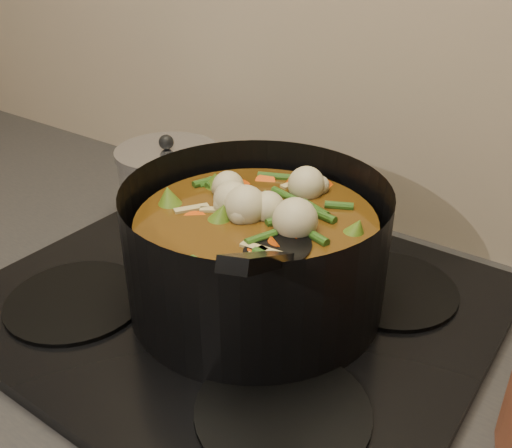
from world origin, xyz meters
The scene contains 3 objects.
stovetop centered at (0.00, 1.93, 0.92)m, with size 0.62×0.54×0.03m.
stockpot centered at (0.03, 1.94, 1.01)m, with size 0.37×0.43×0.24m.
saucepan centered at (-0.23, 2.06, 0.99)m, with size 0.17×0.17×0.14m.
Camera 1 is at (0.38, 1.45, 1.38)m, focal length 40.00 mm.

